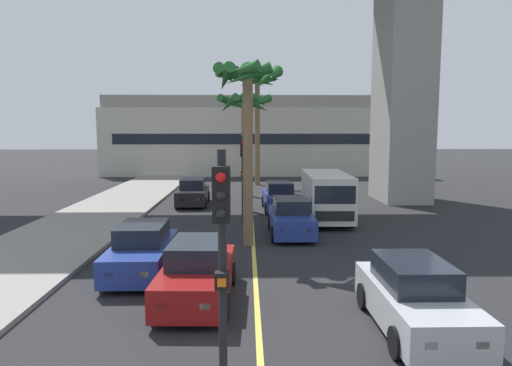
# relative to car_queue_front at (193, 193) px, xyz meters

# --- Properties ---
(sidewalk_left) EXTENTS (4.80, 80.00, 0.15)m
(sidewalk_left) POSITION_rel_car_queue_front_xyz_m (-4.52, -12.88, -0.65)
(sidewalk_left) COLOR gray
(sidewalk_left) RESTS_ON ground
(lane_stripe_center) EXTENTS (0.14, 56.00, 0.01)m
(lane_stripe_center) POSITION_rel_car_queue_front_xyz_m (3.48, -4.88, -0.72)
(lane_stripe_center) COLOR #DBCC4C
(lane_stripe_center) RESTS_ON ground
(pier_building_backdrop) EXTENTS (28.92, 8.04, 7.81)m
(pier_building_backdrop) POSITION_rel_car_queue_front_xyz_m (3.48, 20.55, 3.12)
(pier_building_backdrop) COLOR beige
(pier_building_backdrop) RESTS_ON ground
(car_queue_front) EXTENTS (1.90, 4.13, 1.56)m
(car_queue_front) POSITION_rel_car_queue_front_xyz_m (0.00, 0.00, 0.00)
(car_queue_front) COLOR black
(car_queue_front) RESTS_ON ground
(car_queue_second) EXTENTS (1.88, 4.12, 1.56)m
(car_queue_second) POSITION_rel_car_queue_front_xyz_m (-0.03, -13.35, 0.00)
(car_queue_second) COLOR navy
(car_queue_second) RESTS_ON ground
(car_queue_third) EXTENTS (1.84, 4.10, 1.56)m
(car_queue_third) POSITION_rel_car_queue_front_xyz_m (5.12, -8.10, 0.00)
(car_queue_third) COLOR navy
(car_queue_third) RESTS_ON ground
(car_queue_fourth) EXTENTS (1.95, 4.16, 1.56)m
(car_queue_fourth) POSITION_rel_car_queue_front_xyz_m (1.93, -15.60, 0.00)
(car_queue_fourth) COLOR maroon
(car_queue_fourth) RESTS_ON ground
(car_queue_fifth) EXTENTS (1.84, 4.10, 1.56)m
(car_queue_fifth) POSITION_rel_car_queue_front_xyz_m (6.98, -17.54, 0.00)
(car_queue_fifth) COLOR #B7BABF
(car_queue_fifth) RESTS_ON ground
(car_queue_sixth) EXTENTS (1.92, 4.14, 1.56)m
(car_queue_sixth) POSITION_rel_car_queue_front_xyz_m (5.08, -1.91, 0.00)
(car_queue_sixth) COLOR navy
(car_queue_sixth) RESTS_ON ground
(delivery_van) EXTENTS (2.27, 5.30, 2.36)m
(delivery_van) POSITION_rel_car_queue_front_xyz_m (7.15, -5.13, 0.57)
(delivery_van) COLOR silver
(delivery_van) RESTS_ON ground
(traffic_light_median_near) EXTENTS (0.24, 0.37, 4.20)m
(traffic_light_median_near) POSITION_rel_car_queue_front_xyz_m (2.89, -21.17, 1.99)
(traffic_light_median_near) COLOR black
(traffic_light_median_near) RESTS_ON ground
(traffic_light_median_far) EXTENTS (0.24, 0.37, 4.20)m
(traffic_light_median_far) POSITION_rel_car_queue_front_xyz_m (3.05, -5.65, 1.99)
(traffic_light_median_far) COLOR black
(traffic_light_median_far) RESTS_ON ground
(palm_tree_near_median) EXTENTS (2.66, 2.72, 7.01)m
(palm_tree_near_median) POSITION_rel_car_queue_front_xyz_m (3.28, -9.85, 5.01)
(palm_tree_near_median) COLOR brown
(palm_tree_near_median) RESTS_ON ground
(palm_tree_mid_median) EXTENTS (3.05, 3.08, 6.50)m
(palm_tree_mid_median) POSITION_rel_car_queue_front_xyz_m (3.14, -2.00, 4.56)
(palm_tree_mid_median) COLOR brown
(palm_tree_mid_median) RESTS_ON ground
(palm_tree_far_median) EXTENTS (3.16, 3.18, 8.92)m
(palm_tree_far_median) POSITION_rel_car_queue_front_xyz_m (4.10, 10.11, 6.26)
(palm_tree_far_median) COLOR brown
(palm_tree_far_median) RESTS_ON ground
(palm_tree_farthest_median) EXTENTS (2.79, 2.78, 8.66)m
(palm_tree_farthest_median) POSITION_rel_car_queue_front_xyz_m (3.41, 3.55, 6.34)
(palm_tree_farthest_median) COLOR brown
(palm_tree_farthest_median) RESTS_ON ground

